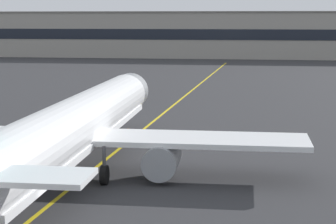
# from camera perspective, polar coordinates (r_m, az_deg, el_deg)

# --- Properties ---
(taxiway_centreline) EXTENTS (6.87, 179.89, 0.01)m
(taxiway_centreline) POSITION_cam_1_polar(r_m,az_deg,el_deg) (60.28, -2.18, -1.52)
(taxiway_centreline) COLOR yellow
(taxiway_centreline) RESTS_ON ground
(airliner_foreground) EXTENTS (32.07, 41.45, 11.65)m
(airliner_foreground) POSITION_cam_1_polar(r_m,az_deg,el_deg) (42.00, -8.92, -1.51)
(airliner_foreground) COLOR white
(airliner_foreground) RESTS_ON ground
(safety_cone_by_nose_gear) EXTENTS (0.44, 0.44, 0.55)m
(safety_cone_by_nose_gear) POSITION_cam_1_polar(r_m,az_deg,el_deg) (57.52, -3.79, -1.78)
(safety_cone_by_nose_gear) COLOR orange
(safety_cone_by_nose_gear) RESTS_ON ground
(terminal_building) EXTENTS (167.03, 12.40, 12.58)m
(terminal_building) POSITION_cam_1_polar(r_m,az_deg,el_deg) (167.09, 6.00, 7.23)
(terminal_building) COLOR #9E998E
(terminal_building) RESTS_ON ground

